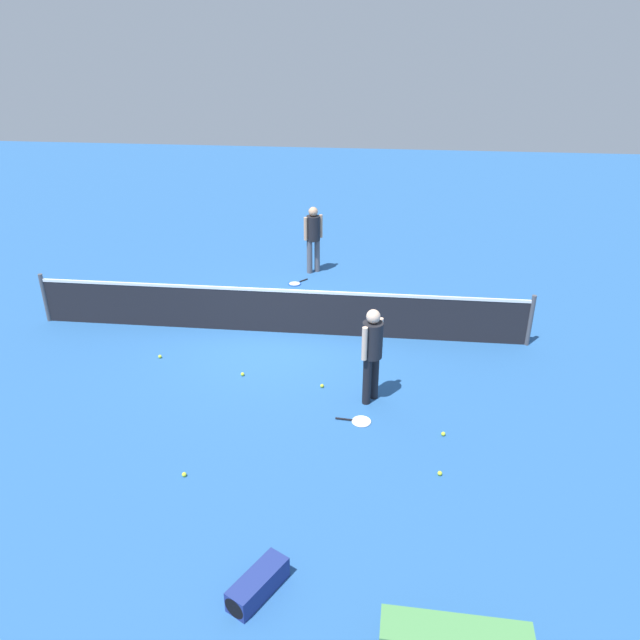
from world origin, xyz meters
name	(u,v)px	position (x,y,z in m)	size (l,w,h in m)	color
ground_plane	(279,332)	(0.00, 0.00, 0.00)	(40.00, 40.00, 0.00)	#265693
court_net	(278,310)	(0.00, 0.00, 0.50)	(10.09, 0.09, 1.07)	#4C4C51
player_near_side	(372,348)	(1.97, -2.32, 1.01)	(0.47, 0.48, 1.70)	black
player_far_side	(313,234)	(0.31, 3.41, 1.01)	(0.47, 0.47, 1.70)	#595960
tennis_racket_near_player	(360,421)	(1.83, -2.97, 0.01)	(0.60, 0.34, 0.03)	white
tennis_racket_far_player	(295,283)	(-0.03, 2.59, 0.01)	(0.51, 0.55, 0.03)	blue
tennis_ball_near_player	(443,434)	(3.14, -3.20, 0.03)	(0.07, 0.07, 0.07)	#C6E033
tennis_ball_by_net	(322,386)	(1.11, -2.02, 0.03)	(0.07, 0.07, 0.07)	#C6E033
tennis_ball_midcourt	(160,356)	(-2.08, -1.32, 0.03)	(0.07, 0.07, 0.07)	#C6E033
tennis_ball_baseline	(184,474)	(-0.59, -4.56, 0.03)	(0.07, 0.07, 0.07)	#C6E033
tennis_ball_stray_left	(243,374)	(-0.37, -1.78, 0.03)	(0.07, 0.07, 0.07)	#C6E033
tennis_ball_stray_right	(440,473)	(3.03, -4.14, 0.03)	(0.07, 0.07, 0.07)	#C6E033
courtside_bench	(456,634)	(2.98, -7.00, 0.42)	(1.51, 0.45, 0.48)	#4C8C4C
equipment_bag	(256,586)	(0.84, -6.42, 0.14)	(0.64, 0.83, 0.28)	navy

